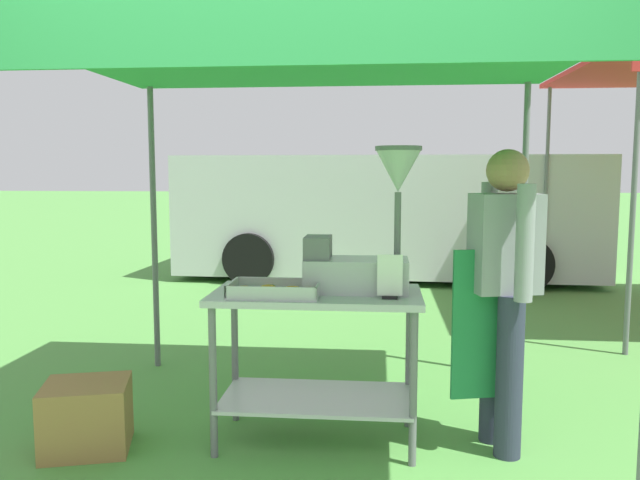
% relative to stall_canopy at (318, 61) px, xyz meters
% --- Properties ---
extents(ground_plane, '(70.00, 70.00, 0.00)m').
position_rel_stall_canopy_xyz_m(ground_plane, '(-0.04, 4.71, -2.08)').
color(ground_plane, '#519342').
extents(stall_canopy, '(2.91, 2.39, 2.16)m').
position_rel_stall_canopy_xyz_m(stall_canopy, '(0.00, 0.00, 0.00)').
color(stall_canopy, slate).
rests_on(stall_canopy, ground).
extents(donut_cart, '(1.13, 0.60, 0.84)m').
position_rel_stall_canopy_xyz_m(donut_cart, '(0.00, -0.10, -1.47)').
color(donut_cart, '#B7B7BC').
rests_on(donut_cart, ground).
extents(donut_tray, '(0.48, 0.29, 0.07)m').
position_rel_stall_canopy_xyz_m(donut_tray, '(-0.21, -0.21, -1.22)').
color(donut_tray, '#B7B7BC').
rests_on(donut_tray, donut_cart).
extents(donut_fryer, '(0.62, 0.28, 0.79)m').
position_rel_stall_canopy_xyz_m(donut_fryer, '(0.26, -0.06, -0.96)').
color(donut_fryer, '#B7B7BC').
rests_on(donut_fryer, donut_cart).
extents(menu_sign, '(0.13, 0.05, 0.23)m').
position_rel_stall_canopy_xyz_m(menu_sign, '(0.39, -0.24, -1.14)').
color(menu_sign, black).
rests_on(menu_sign, donut_cart).
extents(vendor, '(0.47, 0.54, 1.61)m').
position_rel_stall_canopy_xyz_m(vendor, '(0.99, -0.10, -1.18)').
color(vendor, '#2D3347').
rests_on(vendor, ground).
extents(supply_crate, '(0.53, 0.49, 0.37)m').
position_rel_stall_canopy_xyz_m(supply_crate, '(-1.22, -0.32, -1.90)').
color(supply_crate, olive).
rests_on(supply_crate, ground).
extents(van_silver, '(5.73, 2.27, 1.69)m').
position_rel_stall_canopy_xyz_m(van_silver, '(0.41, 5.53, -1.20)').
color(van_silver, '#BCBCC1').
rests_on(van_silver, ground).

